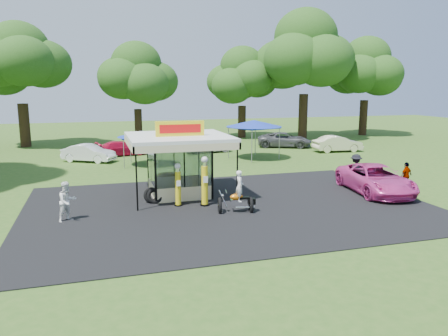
{
  "coord_description": "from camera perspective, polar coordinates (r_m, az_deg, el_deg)",
  "views": [
    {
      "loc": [
        -6.4,
        -18.38,
        5.98
      ],
      "look_at": [
        0.3,
        4.0,
        1.61
      ],
      "focal_mm": 35.0,
      "sensor_mm": 36.0,
      "label": 1
    }
  ],
  "objects": [
    {
      "name": "tent_west",
      "position": [
        33.85,
        -10.57,
        4.37
      ],
      "size": [
        3.81,
        3.81,
        2.67
      ],
      "rotation": [
        0.0,
        0.0,
        -0.28
      ],
      "color": "gray",
      "rests_on": "ground"
    },
    {
      "name": "motorcycle",
      "position": [
        20.93,
        1.86,
        -3.64
      ],
      "size": [
        1.88,
        1.16,
        2.14
      ],
      "rotation": [
        0.0,
        0.0,
        -0.2
      ],
      "color": "black",
      "rests_on": "ground"
    },
    {
      "name": "tent_east",
      "position": [
        36.5,
        3.93,
        5.79
      ],
      "size": [
        4.64,
        4.64,
        3.24
      ],
      "rotation": [
        0.0,
        0.0,
        0.36
      ],
      "color": "gray",
      "rests_on": "ground"
    },
    {
      "name": "kiosk_car",
      "position": [
        26.53,
        -6.76,
        -1.44
      ],
      "size": [
        2.82,
        1.13,
        0.96
      ],
      "primitive_type": "imported",
      "rotation": [
        0.0,
        0.0,
        1.57
      ],
      "color": "yellow",
      "rests_on": "ground"
    },
    {
      "name": "spare_tires",
      "position": [
        22.92,
        -9.23,
        -3.58
      ],
      "size": [
        1.0,
        0.6,
        0.86
      ],
      "rotation": [
        0.0,
        0.0,
        -0.04
      ],
      "color": "black",
      "rests_on": "ground"
    },
    {
      "name": "gas_station_kiosk",
      "position": [
        24.15,
        -5.92,
        0.53
      ],
      "size": [
        5.4,
        5.4,
        4.18
      ],
      "color": "white",
      "rests_on": "ground"
    },
    {
      "name": "spectator_east_a",
      "position": [
        27.93,
        16.81,
        -0.21
      ],
      "size": [
        1.34,
        0.9,
        1.92
      ],
      "primitive_type": "imported",
      "rotation": [
        0.0,
        0.0,
        3.29
      ],
      "color": "black",
      "rests_on": "ground"
    },
    {
      "name": "bg_car_a",
      "position": [
        36.78,
        -17.27,
        1.88
      ],
      "size": [
        4.44,
        3.51,
        1.41
      ],
      "primitive_type": "imported",
      "rotation": [
        0.0,
        0.0,
        1.02
      ],
      "color": "white",
      "rests_on": "ground"
    },
    {
      "name": "oak_far_c",
      "position": [
        46.83,
        -11.32,
        11.11
      ],
      "size": [
        8.77,
        8.77,
        10.34
      ],
      "color": "black",
      "rests_on": "ground"
    },
    {
      "name": "gas_pump_left",
      "position": [
        22.06,
        -6.03,
        -2.33
      ],
      "size": [
        0.41,
        0.41,
        2.22
      ],
      "color": "black",
      "rests_on": "ground"
    },
    {
      "name": "spectator_west",
      "position": [
        20.8,
        -19.8,
        -4.14
      ],
      "size": [
        1.12,
        1.08,
        1.82
      ],
      "primitive_type": "imported",
      "rotation": [
        0.0,
        0.0,
        0.64
      ],
      "color": "white",
      "rests_on": "ground"
    },
    {
      "name": "pink_sedan",
      "position": [
        26.19,
        19.17,
        -1.39
      ],
      "size": [
        3.45,
        6.12,
        1.61
      ],
      "primitive_type": "imported",
      "rotation": [
        0.0,
        0.0,
        -0.14
      ],
      "color": "#D83A92",
      "rests_on": "ground"
    },
    {
      "name": "oak_far_e",
      "position": [
        51.51,
        10.52,
        13.91
      ],
      "size": [
        11.99,
        11.99,
        14.27
      ],
      "color": "black",
      "rests_on": "ground"
    },
    {
      "name": "oak_far_b",
      "position": [
        48.01,
        -25.13,
        11.6
      ],
      "size": [
        10.03,
        10.03,
        11.96
      ],
      "color": "black",
      "rests_on": "ground"
    },
    {
      "name": "bg_car_d",
      "position": [
        44.1,
        7.92,
        3.67
      ],
      "size": [
        5.87,
        4.49,
        1.48
      ],
      "primitive_type": "imported",
      "rotation": [
        0.0,
        0.0,
        1.13
      ],
      "color": "#4D4E50",
      "rests_on": "ground"
    },
    {
      "name": "oak_far_d",
      "position": [
        51.95,
        2.39,
        11.3
      ],
      "size": [
        8.73,
        8.73,
        10.39
      ],
      "color": "black",
      "rests_on": "ground"
    },
    {
      "name": "bg_car_e",
      "position": [
        41.93,
        14.61,
        3.09
      ],
      "size": [
        4.63,
        1.86,
        1.5
      ],
      "primitive_type": "imported",
      "rotation": [
        0.0,
        0.0,
        1.51
      ],
      "color": "beige",
      "rests_on": "ground"
    },
    {
      "name": "bg_car_c",
      "position": [
        40.1,
        -2.19,
        3.1
      ],
      "size": [
        4.64,
        2.51,
        1.5
      ],
      "primitive_type": "imported",
      "rotation": [
        0.0,
        0.0,
        1.74
      ],
      "color": "#A7A7AB",
      "rests_on": "ground"
    },
    {
      "name": "ground",
      "position": [
        20.36,
        2.43,
        -6.49
      ],
      "size": [
        120.0,
        120.0,
        0.0
      ],
      "primitive_type": "plane",
      "color": "#2F551A",
      "rests_on": "ground"
    },
    {
      "name": "spectator_east_b",
      "position": [
        27.94,
        22.7,
        -0.91
      ],
      "size": [
        1.01,
        0.65,
        1.6
      ],
      "primitive_type": "imported",
      "rotation": [
        0.0,
        0.0,
        3.44
      ],
      "color": "gray",
      "rests_on": "ground"
    },
    {
      "name": "gas_pump_right",
      "position": [
        21.98,
        -2.55,
        -1.89
      ],
      "size": [
        0.48,
        0.48,
        2.57
      ],
      "color": "black",
      "rests_on": "ground"
    },
    {
      "name": "asphalt_apron",
      "position": [
        22.18,
        0.74,
        -4.99
      ],
      "size": [
        20.0,
        14.0,
        0.04
      ],
      "primitive_type": "cube",
      "color": "black",
      "rests_on": "ground"
    },
    {
      "name": "bg_car_b",
      "position": [
        39.39,
        -13.21,
        2.52
      ],
      "size": [
        4.64,
        2.64,
        1.27
      ],
      "primitive_type": "imported",
      "rotation": [
        0.0,
        0.0,
        1.78
      ],
      "color": "#BB0E2F",
      "rests_on": "ground"
    },
    {
      "name": "a_frame_sign",
      "position": [
        25.22,
        21.88,
        -2.73
      ],
      "size": [
        0.6,
        0.64,
        0.98
      ],
      "rotation": [
        0.0,
        0.0,
        -0.3
      ],
      "color": "#593819",
      "rests_on": "ground"
    },
    {
      "name": "oak_far_f",
      "position": [
        57.31,
        18.03,
        11.65
      ],
      "size": [
        9.75,
        9.75,
        11.74
      ],
      "color": "black",
      "rests_on": "ground"
    }
  ]
}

